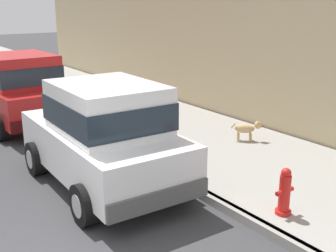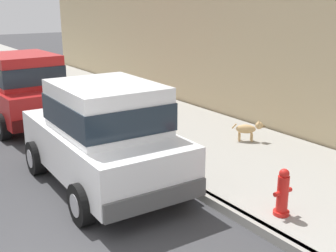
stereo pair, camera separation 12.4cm
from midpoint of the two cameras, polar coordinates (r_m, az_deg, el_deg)
curb at (r=6.77m, az=9.10°, el=-11.24°), size 0.16×64.00×0.14m
sidewalk at (r=8.01m, az=18.61°, el=-7.42°), size 3.60×64.00×0.14m
car_white_hatchback at (r=7.46m, az=-8.07°, el=-1.03°), size 2.03×3.84×1.88m
car_red_hatchback at (r=11.90m, az=-18.50°, el=4.80°), size 2.04×3.85×1.88m
dog_tan at (r=9.77m, az=11.04°, el=-0.35°), size 0.62×0.52×0.49m
fire_hydrant at (r=6.56m, az=15.51°, el=-8.65°), size 0.34×0.24×0.72m
building_facade at (r=13.44m, az=2.97°, el=11.65°), size 0.50×20.00×4.18m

